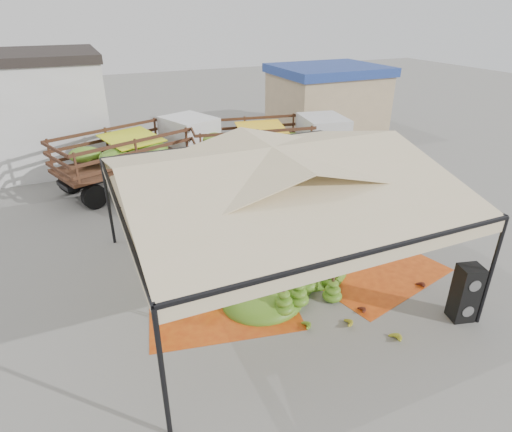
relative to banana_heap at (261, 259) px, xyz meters
name	(u,v)px	position (x,y,z in m)	size (l,w,h in m)	color
ground	(270,276)	(0.27, -0.06, -0.63)	(90.00, 90.00, 0.00)	slate
canopy_tent	(272,173)	(0.27, -0.06, 2.67)	(8.10, 8.10, 4.00)	black
building_tan	(327,100)	(10.27, 12.94, 1.45)	(6.30, 5.30, 4.10)	tan
tarp_left	(220,296)	(-1.43, -0.41, -0.62)	(3.88, 3.70, 0.01)	#CA5813
tarp_right	(359,262)	(3.18, -0.50, -0.62)	(3.96, 4.16, 0.01)	orange
banana_heap	(261,259)	(0.00, 0.00, 0.00)	(5.85, 4.81, 1.25)	#42821B
hand_yellow_a	(345,322)	(1.07, -2.82, -0.52)	(0.48, 0.39, 0.22)	#B29B23
hand_yellow_b	(394,337)	(1.83, -3.76, -0.52)	(0.48, 0.39, 0.22)	gold
hand_red_a	(360,309)	(1.72, -2.54, -0.53)	(0.41, 0.34, 0.19)	#5C2615
hand_red_b	(420,285)	(3.97, -2.31, -0.54)	(0.40, 0.33, 0.18)	#561913
hand_green	(303,325)	(0.04, -2.49, -0.52)	(0.49, 0.40, 0.22)	#4A6E17
hanging_bunches	(335,176)	(2.73, 0.54, 1.99)	(4.74, 0.24, 0.20)	#4E811B
speaker_stack	(465,293)	(3.97, -3.76, 0.15)	(0.67, 0.62, 1.56)	black
banana_leaves	(149,316)	(-3.43, -0.42, -0.63)	(0.96, 1.36, 3.70)	#20701D
vendor	(216,199)	(-0.02, 3.92, 0.35)	(0.71, 0.47, 1.95)	gray
truck_left	(147,148)	(-1.44, 9.29, 0.93)	(7.77, 4.97, 2.53)	#4C2A19
truck_right	(276,140)	(4.43, 8.08, 0.92)	(7.63, 3.65, 2.52)	#4C2719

